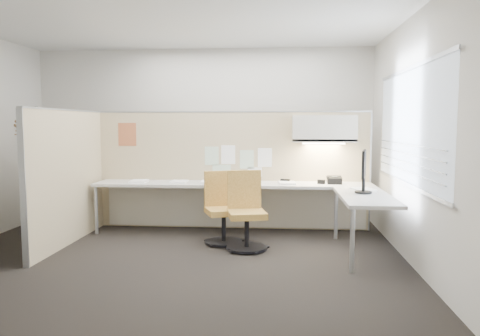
# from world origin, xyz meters

# --- Properties ---
(floor) EXTENTS (5.50, 4.50, 0.01)m
(floor) POSITION_xyz_m (0.00, 0.00, -0.01)
(floor) COLOR black
(floor) RESTS_ON ground
(ceiling) EXTENTS (5.50, 4.50, 0.01)m
(ceiling) POSITION_xyz_m (0.00, 0.00, 2.80)
(ceiling) COLOR white
(ceiling) RESTS_ON wall_back
(wall_back) EXTENTS (5.50, 0.02, 2.80)m
(wall_back) POSITION_xyz_m (0.00, 2.25, 1.40)
(wall_back) COLOR beige
(wall_back) RESTS_ON ground
(wall_front) EXTENTS (5.50, 0.02, 2.80)m
(wall_front) POSITION_xyz_m (0.00, -2.25, 1.40)
(wall_front) COLOR beige
(wall_front) RESTS_ON ground
(wall_right) EXTENTS (0.02, 4.50, 2.80)m
(wall_right) POSITION_xyz_m (2.75, 0.00, 1.40)
(wall_right) COLOR beige
(wall_right) RESTS_ON ground
(window_pane) EXTENTS (0.01, 2.80, 1.30)m
(window_pane) POSITION_xyz_m (2.73, 0.00, 1.55)
(window_pane) COLOR #9AA5B3
(window_pane) RESTS_ON wall_right
(partition_back) EXTENTS (4.10, 0.06, 1.75)m
(partition_back) POSITION_xyz_m (0.55, 1.60, 0.88)
(partition_back) COLOR #C6B589
(partition_back) RESTS_ON floor
(partition_left) EXTENTS (0.06, 2.20, 1.75)m
(partition_left) POSITION_xyz_m (-1.50, 0.50, 0.88)
(partition_left) COLOR #C6B589
(partition_left) RESTS_ON floor
(desk) EXTENTS (4.00, 2.07, 0.73)m
(desk) POSITION_xyz_m (0.93, 1.13, 0.60)
(desk) COLOR beige
(desk) RESTS_ON floor
(overhead_bin) EXTENTS (0.90, 0.36, 0.38)m
(overhead_bin) POSITION_xyz_m (1.90, 1.39, 1.51)
(overhead_bin) COLOR beige
(overhead_bin) RESTS_ON partition_back
(task_light_strip) EXTENTS (0.60, 0.06, 0.02)m
(task_light_strip) POSITION_xyz_m (1.90, 1.39, 1.30)
(task_light_strip) COLOR #FFEABF
(task_light_strip) RESTS_ON overhead_bin
(pinned_papers) EXTENTS (1.01, 0.00, 0.47)m
(pinned_papers) POSITION_xyz_m (0.63, 1.57, 1.03)
(pinned_papers) COLOR #8CBF8C
(pinned_papers) RESTS_ON partition_back
(poster) EXTENTS (0.28, 0.00, 0.35)m
(poster) POSITION_xyz_m (-1.05, 1.57, 1.42)
(poster) COLOR orange
(poster) RESTS_ON partition_back
(chair_left) EXTENTS (0.57, 0.58, 0.94)m
(chair_left) POSITION_xyz_m (0.52, 0.68, 0.44)
(chair_left) COLOR black
(chair_left) RESTS_ON floor
(chair_right) EXTENTS (0.55, 0.56, 0.97)m
(chair_right) POSITION_xyz_m (0.85, 0.42, 0.45)
(chair_right) COLOR black
(chair_right) RESTS_ON floor
(monitor) EXTENTS (0.21, 0.49, 0.52)m
(monitor) POSITION_xyz_m (2.30, 0.39, 1.03)
(monitor) COLOR black
(monitor) RESTS_ON desk
(phone) EXTENTS (0.21, 0.20, 0.12)m
(phone) POSITION_xyz_m (2.05, 1.30, 0.78)
(phone) COLOR black
(phone) RESTS_ON desk
(stapler) EXTENTS (0.15, 0.08, 0.05)m
(stapler) POSITION_xyz_m (1.36, 1.40, 0.76)
(stapler) COLOR black
(stapler) RESTS_ON desk
(tape_dispenser) EXTENTS (0.12, 0.09, 0.06)m
(tape_dispenser) POSITION_xyz_m (1.86, 1.27, 0.76)
(tape_dispenser) COLOR black
(tape_dispenser) RESTS_ON desk
(coat_hook) EXTENTS (0.18, 0.46, 1.38)m
(coat_hook) POSITION_xyz_m (-1.58, -0.35, 1.41)
(coat_hook) COLOR silver
(coat_hook) RESTS_ON partition_left
(paper_stack_0) EXTENTS (0.24, 0.31, 0.03)m
(paper_stack_0) POSITION_xyz_m (-0.78, 1.24, 0.74)
(paper_stack_0) COLOR white
(paper_stack_0) RESTS_ON desk
(paper_stack_1) EXTENTS (0.24, 0.30, 0.02)m
(paper_stack_1) POSITION_xyz_m (-0.20, 1.30, 0.74)
(paper_stack_1) COLOR white
(paper_stack_1) RESTS_ON desk
(paper_stack_2) EXTENTS (0.25, 0.31, 0.03)m
(paper_stack_2) POSITION_xyz_m (0.27, 1.20, 0.75)
(paper_stack_2) COLOR white
(paper_stack_2) RESTS_ON desk
(paper_stack_3) EXTENTS (0.26, 0.32, 0.02)m
(paper_stack_3) POSITION_xyz_m (0.76, 1.35, 0.74)
(paper_stack_3) COLOR white
(paper_stack_3) RESTS_ON desk
(paper_stack_4) EXTENTS (0.25, 0.32, 0.02)m
(paper_stack_4) POSITION_xyz_m (1.38, 1.27, 0.74)
(paper_stack_4) COLOR white
(paper_stack_4) RESTS_ON desk
(paper_stack_5) EXTENTS (0.32, 0.36, 0.02)m
(paper_stack_5) POSITION_xyz_m (2.35, 0.69, 0.74)
(paper_stack_5) COLOR white
(paper_stack_5) RESTS_ON desk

